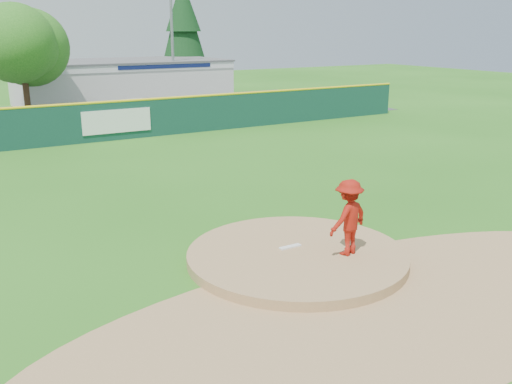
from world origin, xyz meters
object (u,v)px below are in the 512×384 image
pitcher (348,217)px  conifer_tree (183,29)px  pool_building_grp (122,82)px  deciduous_tree (21,47)px  van (144,110)px  light_pole_right (172,29)px

pitcher → conifer_tree: 38.91m
pool_building_grp → deciduous_tree: (-8.00, -6.99, 2.89)m
pool_building_grp → van: bearing=-99.8°
conifer_tree → van: bearing=-123.5°
conifer_tree → light_pole_right: light_pole_right is taller
pitcher → van: (3.48, 23.88, -0.46)m
pool_building_grp → light_pole_right: bearing=-44.9°
pool_building_grp → light_pole_right: light_pole_right is taller
pitcher → conifer_tree: conifer_tree is taller
pitcher → deciduous_tree: bearing=-96.2°
van → light_pole_right: (4.53, 5.87, 4.81)m
van → pitcher: bearing=-175.4°
van → deciduous_tree: (-6.47, 1.87, 3.82)m
pitcher → deciduous_tree: size_ratio=0.26×
pitcher → pool_building_grp: size_ratio=0.12×
light_pole_right → conifer_tree: bearing=60.3°
pitcher → light_pole_right: bearing=-117.9°
pitcher → deciduous_tree: deciduous_tree is taller
pitcher → van: size_ratio=0.37×
light_pole_right → deciduous_tree: bearing=-160.0°
van → conifer_tree: bearing=-20.6°
pool_building_grp → deciduous_tree: 11.01m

